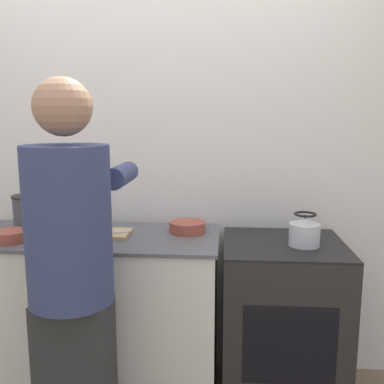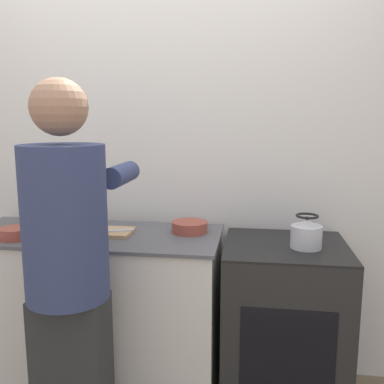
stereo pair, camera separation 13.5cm
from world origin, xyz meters
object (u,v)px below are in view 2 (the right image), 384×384
oven (283,327)px  canister_jar (36,210)px  cutting_board (105,232)px  knife (110,231)px  bowl_prep (16,233)px  kettle (306,234)px  person (69,265)px

oven → canister_jar: size_ratio=4.70×
cutting_board → knife: size_ratio=1.26×
knife → bowl_prep: (-0.45, -0.14, 0.01)m
knife → kettle: bearing=-19.9°
kettle → bowl_prep: bearing=-175.2°
cutting_board → oven: bearing=0.5°
kettle → canister_jar: bearing=175.0°
oven → knife: knife is taller
person → cutting_board: (-0.02, 0.49, 0.01)m
bowl_prep → canister_jar: canister_jar is taller
oven → kettle: kettle is taller
person → knife: size_ratio=7.19×
oven → knife: size_ratio=3.82×
knife → canister_jar: canister_jar is taller
oven → bowl_prep: (-1.36, -0.16, 0.49)m
oven → cutting_board: bearing=-179.5°
person → cutting_board: bearing=91.9°
person → bowl_prep: 0.54m
oven → knife: bearing=-178.3°
canister_jar → kettle: bearing=-5.0°
canister_jar → bowl_prep: bearing=-84.6°
bowl_prep → oven: bearing=6.8°
cutting_board → canister_jar: 0.45m
cutting_board → bowl_prep: (-0.41, -0.15, 0.02)m
oven → person: person is taller
oven → canister_jar: canister_jar is taller
cutting_board → kettle: 1.04m
oven → kettle: bearing=-25.1°
person → kettle: (1.02, 0.45, 0.05)m
canister_jar → person: bearing=-52.1°
person → canister_jar: size_ratio=8.86×
kettle → bowl_prep: kettle is taller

